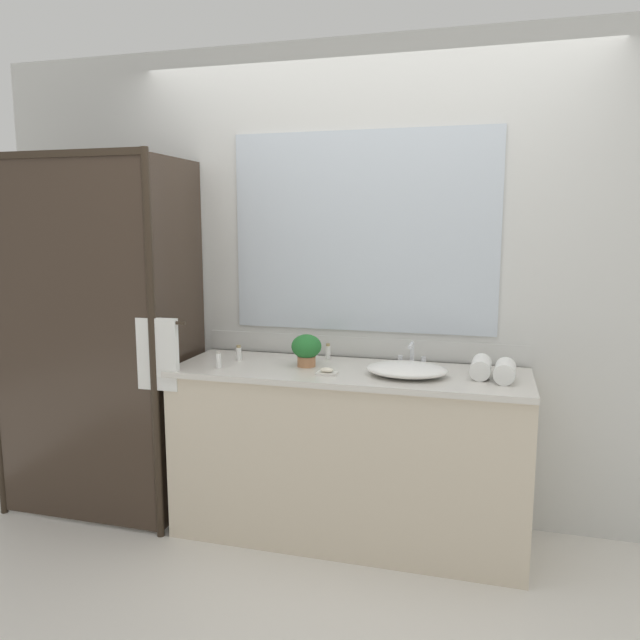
# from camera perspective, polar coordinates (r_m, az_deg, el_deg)

# --- Properties ---
(ground_plane) EXTENTS (8.00, 8.00, 0.00)m
(ground_plane) POSITION_cam_1_polar(r_m,az_deg,el_deg) (3.45, 2.54, -19.33)
(ground_plane) COLOR silver
(wall_back_with_mirror) EXTENTS (4.40, 0.06, 2.60)m
(wall_back_with_mirror) POSITION_cam_1_polar(r_m,az_deg,el_deg) (3.39, 4.00, 3.40)
(wall_back_with_mirror) COLOR silver
(wall_back_with_mirror) RESTS_ON ground_plane
(vanity_cabinet) EXTENTS (1.80, 0.58, 0.90)m
(vanity_cabinet) POSITION_cam_1_polar(r_m,az_deg,el_deg) (3.27, 2.64, -12.28)
(vanity_cabinet) COLOR beige
(vanity_cabinet) RESTS_ON ground_plane
(shower_enclosure) EXTENTS (1.20, 0.59, 2.00)m
(shower_enclosure) POSITION_cam_1_polar(r_m,az_deg,el_deg) (3.44, -19.20, -1.72)
(shower_enclosure) COLOR #2D2319
(shower_enclosure) RESTS_ON ground_plane
(sink_basin) EXTENTS (0.40, 0.30, 0.06)m
(sink_basin) POSITION_cam_1_polar(r_m,az_deg,el_deg) (3.02, 8.07, -4.57)
(sink_basin) COLOR white
(sink_basin) RESTS_ON vanity_cabinet
(faucet) EXTENTS (0.17, 0.13, 0.14)m
(faucet) POSITION_cam_1_polar(r_m,az_deg,el_deg) (3.20, 8.51, -3.61)
(faucet) COLOR silver
(faucet) RESTS_ON vanity_cabinet
(potted_plant) EXTENTS (0.16, 0.16, 0.17)m
(potted_plant) POSITION_cam_1_polar(r_m,az_deg,el_deg) (3.18, -1.27, -2.65)
(potted_plant) COLOR #B77A51
(potted_plant) RESTS_ON vanity_cabinet
(soap_dish) EXTENTS (0.10, 0.07, 0.04)m
(soap_dish) POSITION_cam_1_polar(r_m,az_deg,el_deg) (3.02, 0.63, -4.85)
(soap_dish) COLOR silver
(soap_dish) RESTS_ON vanity_cabinet
(amenity_bottle_conditioner) EXTENTS (0.03, 0.03, 0.08)m
(amenity_bottle_conditioner) POSITION_cam_1_polar(r_m,az_deg,el_deg) (3.35, -7.56, -3.08)
(amenity_bottle_conditioner) COLOR white
(amenity_bottle_conditioner) RESTS_ON vanity_cabinet
(amenity_bottle_shampoo) EXTENTS (0.03, 0.03, 0.09)m
(amenity_bottle_shampoo) POSITION_cam_1_polar(r_m,az_deg,el_deg) (3.35, 0.74, -2.98)
(amenity_bottle_shampoo) COLOR white
(amenity_bottle_shampoo) RESTS_ON vanity_cabinet
(amenity_bottle_body_wash) EXTENTS (0.03, 0.03, 0.09)m
(amenity_bottle_body_wash) POSITION_cam_1_polar(r_m,az_deg,el_deg) (3.19, -9.42, -3.69)
(amenity_bottle_body_wash) COLOR white
(amenity_bottle_body_wash) RESTS_ON vanity_cabinet
(rolled_towel_near_edge) EXTENTS (0.11, 0.19, 0.10)m
(rolled_towel_near_edge) POSITION_cam_1_polar(r_m,az_deg,el_deg) (3.02, 16.80, -4.57)
(rolled_towel_near_edge) COLOR white
(rolled_towel_near_edge) RESTS_ON vanity_cabinet
(rolled_towel_middle) EXTENTS (0.10, 0.20, 0.10)m
(rolled_towel_middle) POSITION_cam_1_polar(r_m,az_deg,el_deg) (3.07, 14.73, -4.26)
(rolled_towel_middle) COLOR white
(rolled_towel_middle) RESTS_ON vanity_cabinet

